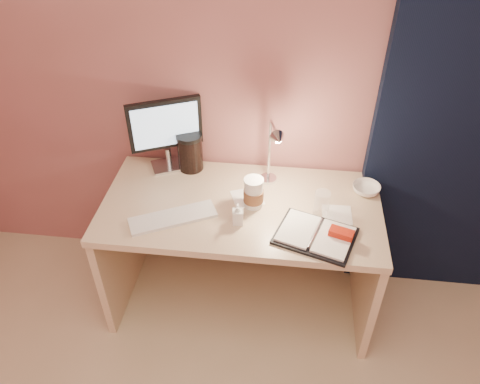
# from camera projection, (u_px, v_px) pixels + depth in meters

# --- Properties ---
(room) EXTENTS (3.50, 3.50, 3.50)m
(room) POSITION_uv_depth(u_px,v_px,m) (446.00, 114.00, 2.24)
(room) COLOR #C6B28E
(room) RESTS_ON ground
(desk) EXTENTS (1.40, 0.70, 0.73)m
(desk) POSITION_uv_depth(u_px,v_px,m) (243.00, 227.00, 2.54)
(desk) COLOR #C5AD8B
(desk) RESTS_ON ground
(monitor) EXTENTS (0.36, 0.20, 0.41)m
(monitor) POSITION_uv_depth(u_px,v_px,m) (165.00, 128.00, 2.45)
(monitor) COLOR silver
(monitor) RESTS_ON desk
(keyboard) EXTENTS (0.43, 0.30, 0.02)m
(keyboard) POSITION_uv_depth(u_px,v_px,m) (173.00, 218.00, 2.25)
(keyboard) COLOR white
(keyboard) RESTS_ON desk
(planner) EXTENTS (0.42, 0.36, 0.05)m
(planner) POSITION_uv_depth(u_px,v_px,m) (318.00, 235.00, 2.15)
(planner) COLOR black
(planner) RESTS_ON desk
(paper_a) EXTENTS (0.19, 0.19, 0.00)m
(paper_a) POSITION_uv_depth(u_px,v_px,m) (247.00, 198.00, 2.38)
(paper_a) COLOR white
(paper_a) RESTS_ON desk
(paper_b) EXTENTS (0.15, 0.15, 0.00)m
(paper_b) POSITION_uv_depth(u_px,v_px,m) (337.00, 215.00, 2.28)
(paper_b) COLOR white
(paper_b) RESTS_ON desk
(coffee_cup) EXTENTS (0.10, 0.10, 0.16)m
(coffee_cup) POSITION_uv_depth(u_px,v_px,m) (254.00, 193.00, 2.29)
(coffee_cup) COLOR silver
(coffee_cup) RESTS_ON desk
(clear_cup) EXTENTS (0.07, 0.07, 0.13)m
(clear_cup) POSITION_uv_depth(u_px,v_px,m) (322.00, 204.00, 2.25)
(clear_cup) COLOR white
(clear_cup) RESTS_ON desk
(bowl) EXTENTS (0.16, 0.16, 0.04)m
(bowl) POSITION_uv_depth(u_px,v_px,m) (366.00, 189.00, 2.40)
(bowl) COLOR white
(bowl) RESTS_ON desk
(lotion_bottle) EXTENTS (0.06, 0.06, 0.11)m
(lotion_bottle) POSITION_uv_depth(u_px,v_px,m) (238.00, 214.00, 2.20)
(lotion_bottle) COLOR silver
(lotion_bottle) RESTS_ON desk
(dark_jar) EXTENTS (0.14, 0.14, 0.19)m
(dark_jar) POSITION_uv_depth(u_px,v_px,m) (190.00, 153.00, 2.53)
(dark_jar) COLOR black
(dark_jar) RESTS_ON desk
(desk_lamp) EXTENTS (0.13, 0.24, 0.39)m
(desk_lamp) POSITION_uv_depth(u_px,v_px,m) (263.00, 151.00, 2.28)
(desk_lamp) COLOR silver
(desk_lamp) RESTS_ON desk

